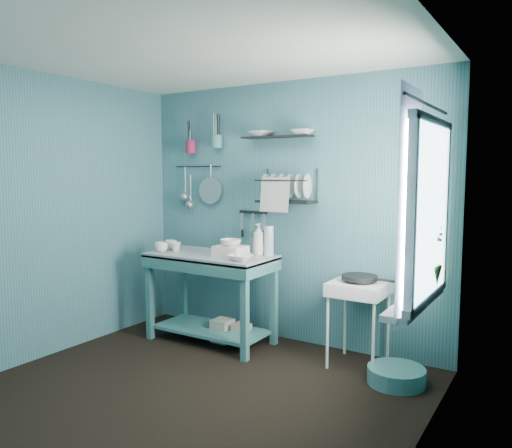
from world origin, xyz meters
The scene contains 35 objects.
floor centered at (0.00, 0.00, 0.00)m, with size 3.20×3.20×0.00m, color black.
ceiling centered at (0.00, 0.00, 2.50)m, with size 3.20×3.20×0.00m, color silver.
wall_back centered at (0.00, 1.50, 1.25)m, with size 3.20×3.20×0.00m, color #386B74.
wall_left centered at (-1.60, 0.00, 1.25)m, with size 3.00×3.00×0.00m, color #386B74.
wall_right centered at (1.60, 0.00, 1.25)m, with size 3.00×3.00×0.00m, color #386B74.
work_counter centered at (-0.58, 1.03, 0.43)m, with size 1.22×0.61×0.86m, color #346E6E.
mug_left centered at (-1.06, 0.87, 0.91)m, with size 0.12×0.12×0.10m, color silver.
mug_mid centered at (-0.96, 0.97, 0.91)m, with size 0.10×0.10×0.09m, color silver.
mug_right centered at (-1.08, 1.03, 0.91)m, with size 0.12×0.12×0.10m, color silver.
wash_tub centered at (-0.33, 1.01, 0.91)m, with size 0.28×0.22×0.10m, color silver.
tub_bowl centered at (-0.33, 1.01, 0.99)m, with size 0.20×0.20×0.06m, color silver.
soap_bottle centered at (-0.16, 1.23, 1.01)m, with size 0.12×0.12×0.30m, color silver.
water_bottle centered at (-0.06, 1.25, 1.00)m, with size 0.09×0.09×0.28m, color silver.
counter_bowl centered at (-0.13, 0.88, 0.89)m, with size 0.22×0.22×0.05m, color silver.
hotplate_stand centered at (0.85, 1.20, 0.36)m, with size 0.45×0.45×0.73m, color white.
frying_pan centered at (0.85, 1.20, 0.76)m, with size 0.30×0.30×0.04m, color black.
knife_strip centered at (-0.37, 1.47, 1.24)m, with size 0.32×0.02×0.03m, color black.
dish_rack centered at (0.06, 1.37, 1.52)m, with size 0.55×0.24×0.32m, color black.
upper_shelf centered at (-0.06, 1.40, 1.97)m, with size 0.70×0.18×0.01m, color black.
shelf_bowl_left centered at (-0.24, 1.40, 2.03)m, with size 0.22×0.22×0.05m, color silver.
shelf_bowl_right centered at (0.21, 1.40, 2.00)m, with size 0.20×0.20×0.05m, color silver.
utensil_cup_magenta centered at (-1.12, 1.42, 1.91)m, with size 0.11×0.11×0.13m, color #9A1C41.
utensil_cup_teal centered at (-0.78, 1.42, 1.95)m, with size 0.11×0.11×0.13m, color teal.
colander centered at (-0.89, 1.45, 1.45)m, with size 0.28×0.28×0.03m, color #A5A8AD.
ladle_outer centered at (-1.24, 1.46, 1.55)m, with size 0.01×0.01×0.30m, color #A5A8AD.
ladle_inner centered at (-1.16, 1.46, 1.46)m, with size 0.01×0.01×0.30m, color #A5A8AD.
hook_rail centered at (-1.06, 1.47, 1.70)m, with size 0.01×0.01×0.60m, color black.
window_glass centered at (1.59, 0.45, 1.40)m, with size 1.10×1.10×0.00m, color white.
windowsill centered at (1.50, 0.45, 0.81)m, with size 0.16×0.95×0.04m, color white.
curtain centered at (1.52, 0.15, 1.45)m, with size 1.35×1.35×0.00m, color white.
curtain_rod centered at (1.54, 0.45, 2.05)m, with size 0.02×0.02×1.05m, color black.
potted_plant centered at (1.48, 0.66, 1.07)m, with size 0.27×0.27×0.48m, color #296026.
storage_tin_large centered at (-0.48, 1.08, 0.11)m, with size 0.18×0.18×0.22m, color gray.
storage_tin_small centered at (-0.28, 1.11, 0.10)m, with size 0.15×0.15×0.20m, color gray.
floor_basin centered at (1.24, 1.00, 0.07)m, with size 0.45×0.45×0.13m, color teal.
Camera 1 is at (2.29, -2.74, 1.64)m, focal length 35.00 mm.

